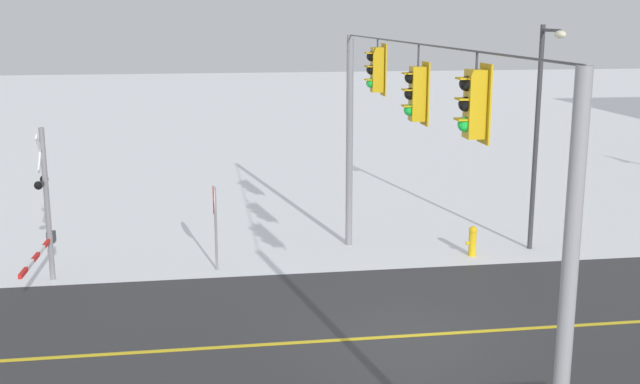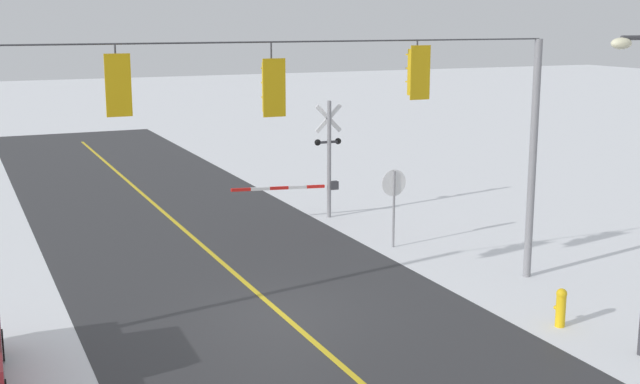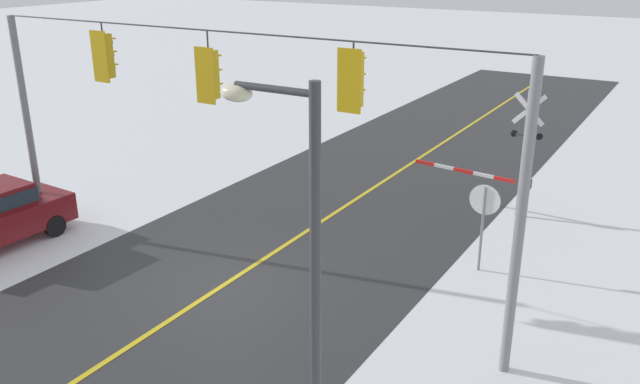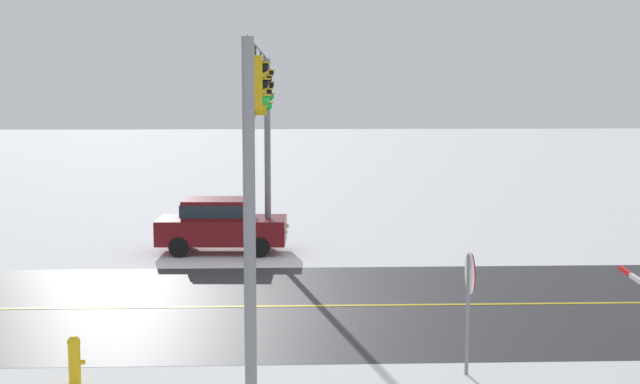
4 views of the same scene
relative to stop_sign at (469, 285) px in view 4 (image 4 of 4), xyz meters
name	(u,v)px [view 4 (image 4 of 4)]	position (x,y,z in m)	size (l,w,h in m)	color
ground_plane	(263,307)	(5.17, 4.00, -1.71)	(160.00, 160.00, 0.00)	white
road_asphalt	(15,309)	(5.17, 10.00, -1.71)	(9.00, 80.00, 0.01)	#303033
lane_centre_line	(15,309)	(5.17, 10.00, -1.70)	(0.14, 72.00, 0.01)	gold
signal_span	(262,132)	(5.20, 3.99, 2.56)	(14.20, 0.47, 6.22)	gray
stop_sign	(469,285)	(0.00, 0.00, 0.00)	(0.80, 0.09, 2.35)	gray
parked_car_maroon	(220,223)	(12.16, 5.54, -0.76)	(1.95, 4.26, 1.74)	maroon
fire_hydrant	(74,358)	(-0.18, 7.30, -1.25)	(0.24, 0.31, 0.88)	gold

